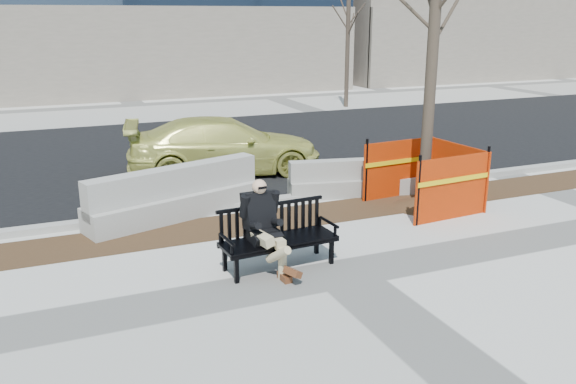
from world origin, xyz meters
The scene contains 11 objects.
ground centered at (0.00, 0.00, 0.00)m, with size 120.00×120.00×0.00m, color beige.
mulch_strip centered at (0.00, 2.60, 0.00)m, with size 40.00×1.20×0.02m, color #47301C.
asphalt_street centered at (0.00, 8.80, 0.00)m, with size 60.00×10.40×0.01m, color black.
curb centered at (0.00, 3.55, 0.06)m, with size 60.00×0.25×0.12m, color #9E9B93.
bench centered at (-0.76, 0.56, 0.00)m, with size 1.77×0.63×0.94m, color black, non-canonical shape.
seated_man centered at (-1.00, 0.59, 0.00)m, with size 0.58×0.97×1.36m, color black, non-canonical shape.
tree_fence centered at (2.94, 2.21, 0.00)m, with size 2.58×2.58×6.44m, color red, non-canonical shape.
sedan centered at (0.16, 6.27, 0.00)m, with size 1.84×4.52×1.31m, color #CECD5F.
jersey_barrier_left centered at (-1.66, 3.43, 0.00)m, with size 3.40×0.68×0.98m, color #A3A098, non-canonical shape.
jersey_barrier_right centered at (2.07, 3.46, 0.00)m, with size 2.69×0.54×0.77m, color #99968F, non-canonical shape.
far_tree_right centered at (7.93, 14.75, 0.00)m, with size 1.90×1.90×5.13m, color #483A2E, non-canonical shape.
Camera 1 is at (-3.86, -7.16, 3.62)m, focal length 37.63 mm.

